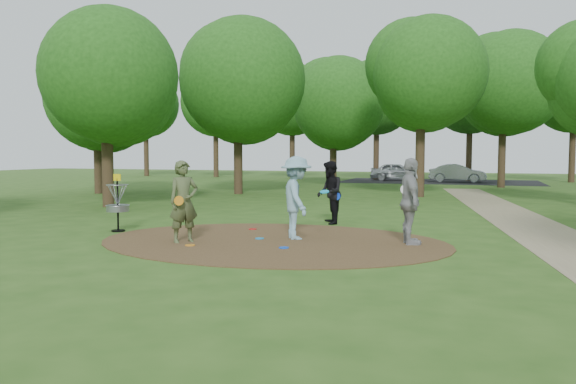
% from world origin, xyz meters
% --- Properties ---
extents(ground, '(100.00, 100.00, 0.00)m').
position_xyz_m(ground, '(0.00, 0.00, 0.00)').
color(ground, '#2D5119').
rests_on(ground, ground).
extents(dirt_clearing, '(8.40, 8.40, 0.02)m').
position_xyz_m(dirt_clearing, '(0.00, 0.00, 0.01)').
color(dirt_clearing, '#47301C').
rests_on(dirt_clearing, ground).
extents(footpath, '(7.55, 39.89, 0.01)m').
position_xyz_m(footpath, '(6.50, 2.00, 0.01)').
color(footpath, '#8C7A5B').
rests_on(footpath, ground).
extents(parking_lot, '(14.00, 8.00, 0.01)m').
position_xyz_m(parking_lot, '(2.00, 30.00, 0.00)').
color(parking_lot, black).
rests_on(parking_lot, ground).
extents(player_observer_with_disc, '(0.80, 0.83, 1.93)m').
position_xyz_m(player_observer_with_disc, '(-1.88, -0.83, 0.96)').
color(player_observer_with_disc, '#495531').
rests_on(player_observer_with_disc, ground).
extents(player_throwing_with_disc, '(1.47, 1.51, 2.02)m').
position_xyz_m(player_throwing_with_disc, '(0.45, 0.51, 1.01)').
color(player_throwing_with_disc, '#80ACBF').
rests_on(player_throwing_with_disc, ground).
extents(player_walking_with_disc, '(0.99, 1.10, 1.87)m').
position_xyz_m(player_walking_with_disc, '(0.48, 3.63, 0.93)').
color(player_walking_with_disc, black).
rests_on(player_walking_with_disc, ground).
extents(player_waiting_with_disc, '(0.84, 1.26, 1.99)m').
position_xyz_m(player_waiting_with_disc, '(3.16, 0.56, 1.00)').
color(player_waiting_with_disc, '#959597').
rests_on(player_waiting_with_disc, ground).
extents(disc_ground_cyan, '(0.22, 0.22, 0.02)m').
position_xyz_m(disc_ground_cyan, '(-0.39, 0.18, 0.03)').
color(disc_ground_cyan, '#1984C9').
rests_on(disc_ground_cyan, dirt_clearing).
extents(disc_ground_blue, '(0.22, 0.22, 0.02)m').
position_xyz_m(disc_ground_blue, '(0.61, -0.89, 0.03)').
color(disc_ground_blue, blue).
rests_on(disc_ground_blue, dirt_clearing).
extents(disc_ground_red, '(0.22, 0.22, 0.02)m').
position_xyz_m(disc_ground_red, '(-1.18, 1.70, 0.03)').
color(disc_ground_red, red).
rests_on(disc_ground_red, dirt_clearing).
extents(car_left, '(3.97, 1.62, 1.35)m').
position_xyz_m(car_left, '(-1.13, 30.46, 0.68)').
color(car_left, '#B8B9C0').
rests_on(car_left, ground).
extents(car_right, '(3.95, 1.38, 1.30)m').
position_xyz_m(car_right, '(3.28, 29.55, 0.65)').
color(car_right, '#929699').
rests_on(car_right, ground).
extents(disc_ground_orange, '(0.22, 0.22, 0.02)m').
position_xyz_m(disc_ground_orange, '(-1.50, -1.24, 0.03)').
color(disc_ground_orange, orange).
rests_on(disc_ground_orange, dirt_clearing).
extents(disc_golf_basket, '(0.63, 0.63, 1.54)m').
position_xyz_m(disc_golf_basket, '(-4.50, 0.30, 0.87)').
color(disc_golf_basket, black).
rests_on(disc_golf_basket, ground).
extents(tree_ring, '(37.86, 45.37, 9.17)m').
position_xyz_m(tree_ring, '(2.28, 9.52, 5.27)').
color(tree_ring, '#332316').
rests_on(tree_ring, ground).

